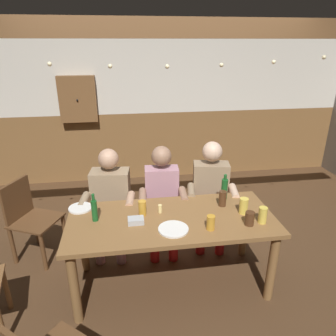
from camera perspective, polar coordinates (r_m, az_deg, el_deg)
The scene contains 23 objects.
ground_plane at distance 3.30m, azimuth 0.56°, elevation -20.08°, with size 8.00×8.00×0.00m, color #4C331E.
back_wall_upper at distance 5.11m, azimuth -4.23°, elevation 17.16°, with size 6.66×0.12×1.27m, color silver.
back_wall_wainscot at distance 5.35m, azimuth -3.87°, elevation 4.22°, with size 6.66×0.12×1.14m, color brown.
ceiling_beam at distance 2.74m, azimuth -0.32°, elevation 24.45°, with size 6.00×0.14×0.16m, color brown.
dining_table at distance 2.89m, azimuth 0.67°, elevation -10.96°, with size 1.88×0.82×0.74m.
person_0 at distance 3.41m, azimuth -10.60°, elevation -5.26°, with size 0.58×0.58×1.19m.
person_1 at distance 3.41m, azimuth -1.08°, elevation -4.99°, with size 0.53×0.53×1.19m.
person_2 at distance 3.53m, azimuth 7.89°, elevation -3.92°, with size 0.58×0.57×1.22m.
chair_empty_far_end at distance 3.67m, azimuth -24.19°, elevation -8.30°, with size 0.58×0.58×0.88m.
table_candle at distance 2.90m, azimuth -1.47°, elevation -7.52°, with size 0.04×0.04×0.08m, color #F9E08C.
condiment_caddy at distance 2.76m, azimuth -5.94°, elevation -9.62°, with size 0.14×0.10×0.05m, color #B2B7BC.
plate_0 at distance 3.09m, azimuth -15.85°, elevation -7.10°, with size 0.22×0.22×0.01m, color white.
plate_1 at distance 2.67m, azimuth 0.99°, elevation -11.20°, with size 0.26×0.26×0.01m, color white.
bottle_0 at distance 3.17m, azimuth 10.37°, elevation -3.68°, with size 0.06×0.06×0.26m.
bottle_1 at distance 2.82m, azimuth -13.42°, elevation -7.50°, with size 0.05×0.05×0.26m.
pint_glass_0 at distance 2.67m, azimuth 7.89°, elevation -9.95°, with size 0.07×0.07×0.13m, color gold.
pint_glass_1 at distance 2.86m, azimuth 17.06°, elevation -8.30°, with size 0.07×0.07×0.15m, color #E5C64C.
pint_glass_2 at distance 3.04m, azimuth 10.03°, elevation -5.56°, with size 0.07×0.07×0.15m, color #4C2D19.
pint_glass_3 at distance 2.86m, azimuth -4.75°, elevation -7.35°, with size 0.07×0.07×0.14m, color gold.
pint_glass_4 at distance 2.96m, azimuth 13.77°, elevation -6.79°, with size 0.08×0.08×0.15m, color #E5C64C.
pint_glass_5 at distance 2.80m, azimuth 14.82°, elevation -8.99°, with size 0.08×0.08×0.12m, color #4C2D19.
wall_dart_cabinet at distance 5.05m, azimuth -16.30°, elevation 12.08°, with size 0.56×0.15×0.70m.
string_lights at distance 2.69m, azimuth -0.15°, elevation 19.71°, with size 4.70×0.04×0.21m.
Camera 1 is at (-0.39, -2.41, 2.22)m, focal length 33.05 mm.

